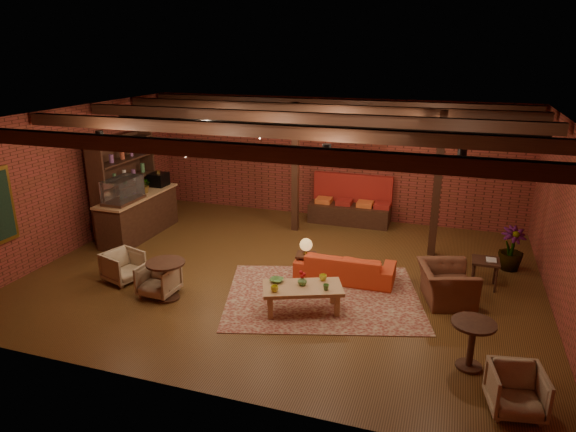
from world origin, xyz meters
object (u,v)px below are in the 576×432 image
(armchair_b, at_px, (158,278))
(armchair_far, at_px, (517,389))
(sofa, at_px, (345,267))
(round_table_right, at_px, (472,338))
(plant_tall, at_px, (518,206))
(side_table_lamp, at_px, (306,248))
(armchair_a, at_px, (123,265))
(round_table_left, at_px, (166,274))
(side_table_book, at_px, (486,262))
(coffee_table, at_px, (302,289))
(armchair_right, at_px, (447,278))

(armchair_b, height_order, armchair_far, armchair_far)
(sofa, bearing_deg, armchair_b, 27.56)
(armchair_far, bearing_deg, round_table_right, 113.41)
(plant_tall, bearing_deg, side_table_lamp, -157.39)
(armchair_a, relative_size, armchair_b, 1.02)
(sofa, height_order, plant_tall, plant_tall)
(round_table_left, xyz_separation_m, side_table_book, (5.55, 2.37, 0.02))
(sofa, xyz_separation_m, coffee_table, (-0.45, -1.48, 0.14))
(armchair_far, relative_size, plant_tall, 0.24)
(armchair_b, relative_size, round_table_right, 0.90)
(armchair_far, bearing_deg, side_table_lamp, 129.84)
(coffee_table, distance_m, armchair_right, 2.66)
(coffee_table, xyz_separation_m, round_table_left, (-2.48, -0.35, 0.08))
(sofa, relative_size, round_table_left, 2.65)
(coffee_table, height_order, armchair_a, coffee_table)
(armchair_a, xyz_separation_m, plant_tall, (7.33, 3.01, 1.04))
(coffee_table, xyz_separation_m, side_table_book, (3.07, 2.02, 0.10))
(round_table_left, xyz_separation_m, armchair_a, (-1.23, 0.41, -0.16))
(armchair_b, bearing_deg, round_table_right, -3.29)
(armchair_a, height_order, armchair_right, armchair_right)
(round_table_left, relative_size, armchair_far, 1.10)
(round_table_left, distance_m, armchair_right, 5.10)
(armchair_a, relative_size, armchair_right, 0.64)
(armchair_a, bearing_deg, side_table_book, -56.54)
(sofa, xyz_separation_m, armchair_b, (-3.17, -1.73, 0.05))
(side_table_lamp, xyz_separation_m, armchair_right, (2.73, -0.27, -0.15))
(coffee_table, distance_m, side_table_book, 3.68)
(sofa, bearing_deg, coffee_table, 72.08)
(armchair_b, xyz_separation_m, armchair_right, (5.11, 1.40, 0.13))
(armchair_b, bearing_deg, side_table_lamp, 38.03)
(side_table_lamp, bearing_deg, armchair_right, -5.55)
(coffee_table, relative_size, round_table_right, 2.09)
(armchair_right, distance_m, round_table_right, 2.05)
(sofa, distance_m, armchair_far, 4.28)
(round_table_left, relative_size, armchair_a, 1.09)
(sofa, distance_m, coffee_table, 1.56)
(round_table_right, bearing_deg, armchair_right, 101.58)
(side_table_lamp, distance_m, armchair_right, 2.75)
(side_table_book, bearing_deg, round_table_left, -156.89)
(armchair_b, bearing_deg, side_table_book, 24.37)
(sofa, bearing_deg, plant_tall, -154.35)
(plant_tall, bearing_deg, sofa, -153.33)
(round_table_left, height_order, armchair_right, armchair_right)
(round_table_left, relative_size, armchair_right, 0.70)
(armchair_b, bearing_deg, armchair_right, 18.34)
(armchair_b, relative_size, armchair_right, 0.63)
(coffee_table, bearing_deg, armchair_b, -174.85)
(round_table_right, bearing_deg, side_table_lamp, 144.10)
(side_table_lamp, height_order, round_table_left, side_table_lamp)
(sofa, height_order, armchair_a, armchair_a)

